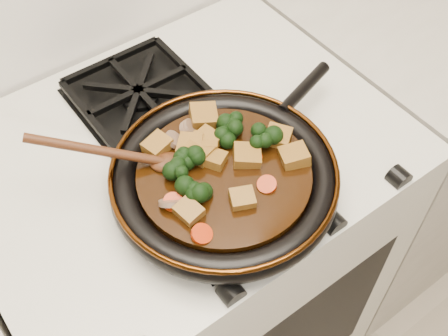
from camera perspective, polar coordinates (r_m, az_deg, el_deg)
stove at (r=1.36m, az=-3.23°, el=-10.05°), size 0.76×0.60×0.90m
burner_grate_front at (r=0.91m, az=0.47°, el=-2.46°), size 0.23×0.23×0.03m
burner_grate_back at (r=1.07m, az=-8.63°, el=7.42°), size 0.23×0.23×0.03m
skillet at (r=0.89m, az=0.08°, el=-0.96°), size 0.48×0.36×0.05m
braising_sauce at (r=0.88m, az=0.00°, el=-0.84°), size 0.28×0.28×0.02m
tofu_cube_0 at (r=0.94m, az=-2.08°, el=5.26°), size 0.06×0.06×0.03m
tofu_cube_1 at (r=0.91m, az=-1.78°, el=2.77°), size 0.05×0.05×0.02m
tofu_cube_2 at (r=0.82m, az=-3.58°, el=-4.43°), size 0.04×0.04×0.03m
tofu_cube_3 at (r=0.89m, az=-2.54°, el=1.68°), size 0.05×0.05×0.03m
tofu_cube_4 at (r=0.89m, az=2.34°, el=1.21°), size 0.06×0.06×0.03m
tofu_cube_5 at (r=0.90m, az=-3.44°, el=2.25°), size 0.06×0.06×0.03m
tofu_cube_6 at (r=0.88m, az=-0.97°, el=0.90°), size 0.05×0.05×0.02m
tofu_cube_7 at (r=0.90m, az=-6.78°, el=2.26°), size 0.05×0.04×0.03m
tofu_cube_8 at (r=0.89m, az=7.14°, el=1.19°), size 0.06×0.05×0.03m
tofu_cube_9 at (r=0.90m, az=-1.89°, el=2.54°), size 0.06×0.06×0.03m
tofu_cube_10 at (r=0.92m, az=5.51°, el=3.16°), size 0.05×0.06×0.02m
tofu_cube_11 at (r=0.84m, az=1.88°, el=-3.15°), size 0.05×0.05×0.02m
broccoli_floret_0 at (r=0.93m, az=0.60°, el=4.60°), size 0.07×0.07×0.06m
broccoli_floret_1 at (r=0.91m, az=0.36°, el=3.48°), size 0.07×0.08×0.06m
broccoli_floret_2 at (r=0.86m, az=-4.50°, el=-0.20°), size 0.09×0.09×0.07m
broccoli_floret_3 at (r=0.88m, az=-3.69°, el=0.93°), size 0.08×0.08×0.06m
broccoli_floret_4 at (r=0.90m, az=4.32°, el=2.91°), size 0.09×0.08×0.08m
broccoli_floret_5 at (r=0.84m, az=-2.80°, el=-2.35°), size 0.08×0.08×0.07m
broccoli_floret_6 at (r=0.91m, az=3.62°, el=2.92°), size 0.08×0.08×0.06m
carrot_coin_0 at (r=0.81m, az=-2.28°, el=-6.71°), size 0.03×0.03×0.02m
carrot_coin_1 at (r=0.84m, az=-5.17°, el=-3.49°), size 0.03×0.03×0.02m
carrot_coin_2 at (r=0.89m, az=3.04°, el=1.24°), size 0.03×0.03×0.02m
carrot_coin_3 at (r=0.86m, az=4.38°, el=-1.69°), size 0.03×0.03×0.02m
mushroom_slice_0 at (r=0.84m, az=-5.51°, el=-3.54°), size 0.05×0.04×0.03m
mushroom_slice_1 at (r=0.93m, az=-3.39°, el=4.01°), size 0.04×0.04×0.03m
mushroom_slice_2 at (r=0.91m, az=-5.10°, el=2.88°), size 0.04×0.04×0.03m
mushroom_slice_3 at (r=0.92m, az=-3.68°, el=3.87°), size 0.04×0.04×0.03m
wooden_spoon at (r=0.88m, az=-9.53°, el=1.22°), size 0.13×0.10×0.22m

